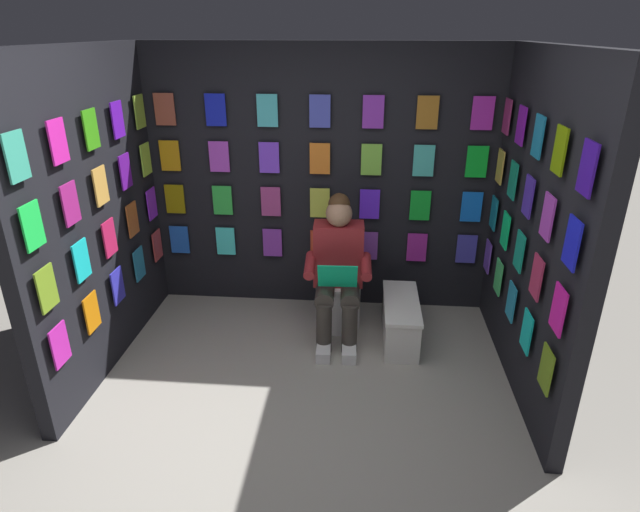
{
  "coord_description": "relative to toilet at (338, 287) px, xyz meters",
  "views": [
    {
      "loc": [
        -0.38,
        2.4,
        2.37
      ],
      "look_at": [
        -0.08,
        -1.09,
        0.85
      ],
      "focal_mm": 29.54,
      "sensor_mm": 36.0,
      "label": 1
    }
  ],
  "objects": [
    {
      "name": "display_wall_right",
      "position": [
        1.71,
        0.65,
        0.81
      ],
      "size": [
        0.14,
        1.98,
        2.28
      ],
      "color": "black",
      "rests_on": "ground"
    },
    {
      "name": "person_reading",
      "position": [
        -0.01,
        0.23,
        0.27
      ],
      "size": [
        0.53,
        0.69,
        1.19
      ],
      "rotation": [
        0.0,
        0.0,
        0.04
      ],
      "color": "maroon",
      "rests_on": "ground"
    },
    {
      "name": "display_wall_left",
      "position": [
        -1.34,
        0.65,
        0.81
      ],
      "size": [
        0.14,
        1.98,
        2.28
      ],
      "color": "black",
      "rests_on": "ground"
    },
    {
      "name": "ground_plane",
      "position": [
        0.19,
        1.64,
        -0.33
      ],
      "size": [
        30.0,
        30.0,
        0.0
      ],
      "primitive_type": "plane",
      "color": "#9E998E"
    },
    {
      "name": "comic_longbox_near",
      "position": [
        -0.53,
        0.27,
        -0.15
      ],
      "size": [
        0.28,
        0.75,
        0.36
      ],
      "rotation": [
        0.0,
        0.0,
        -0.0
      ],
      "color": "white",
      "rests_on": "ground"
    },
    {
      "name": "display_wall_back",
      "position": [
        0.19,
        -0.39,
        0.81
      ],
      "size": [
        3.05,
        0.14,
        2.28
      ],
      "color": "black",
      "rests_on": "ground"
    },
    {
      "name": "toilet",
      "position": [
        0.0,
        0.0,
        0.0
      ],
      "size": [
        0.41,
        0.56,
        0.77
      ],
      "rotation": [
        0.0,
        0.0,
        0.04
      ],
      "color": "white",
      "rests_on": "ground"
    }
  ]
}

